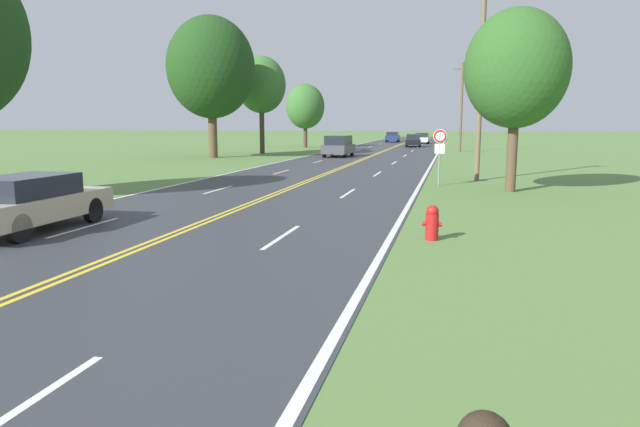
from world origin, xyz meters
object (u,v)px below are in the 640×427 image
at_px(tree_right_cluster, 516,69).
at_px(car_white_hatchback_mid_far, 422,138).
at_px(tree_left_verge, 261,85).
at_px(car_dark_grey_suv_approaching, 338,146).
at_px(traffic_sign, 440,143).
at_px(car_black_hatchback_mid_near, 413,140).
at_px(car_champagne_sedan_nearest, 30,202).
at_px(tree_behind_sign, 211,68).
at_px(car_dark_blue_sedan_receding, 393,137).
at_px(fire_hydrant, 432,222).
at_px(tree_mid_treeline, 305,107).

bearing_deg(tree_right_cluster, car_white_hatchback_mid_far, 96.90).
xyz_separation_m(tree_left_verge, car_dark_grey_suv_approaching, (7.85, -3.50, -5.25)).
height_order(traffic_sign, car_black_hatchback_mid_near, traffic_sign).
bearing_deg(traffic_sign, car_champagne_sedan_nearest, -126.65).
bearing_deg(car_dark_grey_suv_approaching, tree_behind_sign, 112.13).
bearing_deg(tree_right_cluster, car_dark_blue_sedan_receding, 100.49).
relative_size(fire_hydrant, car_dark_blue_sedan_receding, 0.21).
distance_m(tree_mid_treeline, car_champagne_sedan_nearest, 51.62).
bearing_deg(tree_behind_sign, tree_right_cluster, -41.46).
bearing_deg(car_champagne_sedan_nearest, traffic_sign, -37.75).
bearing_deg(car_champagne_sedan_nearest, car_dark_blue_sedan_receding, -2.56).
distance_m(traffic_sign, car_dark_blue_sedan_receding, 58.94).
xyz_separation_m(traffic_sign, tree_behind_sign, (-18.36, 17.19, 5.22)).
relative_size(tree_left_verge, tree_mid_treeline, 1.22).
bearing_deg(fire_hydrant, car_champagne_sedan_nearest, -173.29).
bearing_deg(car_dark_grey_suv_approaching, tree_right_cluster, -150.06).
height_order(car_white_hatchback_mid_far, car_dark_blue_sedan_receding, car_dark_blue_sedan_receding).
distance_m(fire_hydrant, tree_left_verge, 40.49).
height_order(car_champagne_sedan_nearest, car_white_hatchback_mid_far, same).
height_order(tree_behind_sign, car_black_hatchback_mid_near, tree_behind_sign).
relative_size(traffic_sign, tree_left_verge, 0.29).
bearing_deg(tree_right_cluster, car_black_hatchback_mid_near, 99.04).
height_order(tree_mid_treeline, car_dark_blue_sedan_receding, tree_mid_treeline).
relative_size(car_dark_grey_suv_approaching, car_dark_blue_sedan_receding, 1.02).
xyz_separation_m(tree_left_verge, car_dark_blue_sedan_receding, (8.38, 34.21, -5.39)).
bearing_deg(car_black_hatchback_mid_near, car_dark_grey_suv_approaching, -14.41).
bearing_deg(fire_hydrant, tree_behind_sign, 122.17).
distance_m(tree_behind_sign, car_white_hatchback_mid_far, 38.70).
relative_size(car_dark_grey_suv_approaching, car_black_hatchback_mid_near, 0.96).
relative_size(tree_behind_sign, car_dark_grey_suv_approaching, 2.66).
bearing_deg(car_champagne_sedan_nearest, tree_mid_treeline, 5.56).
xyz_separation_m(traffic_sign, car_champagne_sedan_nearest, (-10.02, -13.47, -1.12)).
xyz_separation_m(tree_right_cluster, car_dark_grey_suv_approaching, (-11.64, 22.26, -3.97)).
bearing_deg(car_dark_grey_suv_approaching, fire_hydrant, -162.55).
bearing_deg(car_dark_blue_sedan_receding, tree_behind_sign, 165.88).
distance_m(tree_behind_sign, car_dark_blue_sedan_receding, 42.87).
bearing_deg(car_dark_blue_sedan_receding, car_white_hatchback_mid_far, -142.68).
bearing_deg(tree_mid_treeline, tree_behind_sign, -96.60).
xyz_separation_m(tree_right_cluster, car_black_hatchback_mid_near, (-6.97, 43.84, -4.10)).
xyz_separation_m(tree_behind_sign, car_dark_blue_sedan_receding, (10.17, 41.17, -6.33)).
bearing_deg(traffic_sign, car_white_hatchback_mid_far, 93.95).
distance_m(traffic_sign, tree_behind_sign, 25.68).
bearing_deg(tree_behind_sign, car_black_hatchback_mid_near, 60.28).
height_order(tree_left_verge, car_white_hatchback_mid_far, tree_left_verge).
height_order(tree_left_verge, car_champagne_sedan_nearest, tree_left_verge).
relative_size(tree_right_cluster, car_dark_blue_sedan_receding, 1.77).
distance_m(tree_left_verge, tree_behind_sign, 7.25).
distance_m(traffic_sign, tree_right_cluster, 4.49).
distance_m(fire_hydrant, tree_mid_treeline, 52.65).
relative_size(traffic_sign, tree_behind_sign, 0.23).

